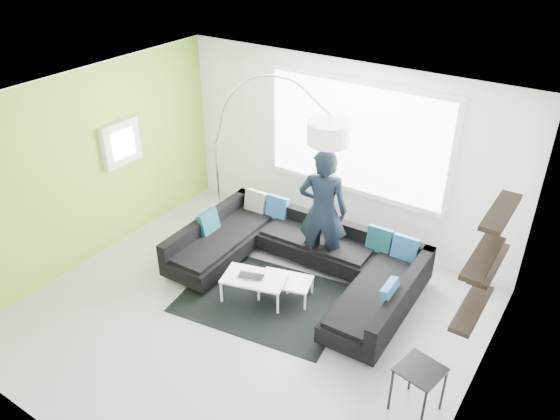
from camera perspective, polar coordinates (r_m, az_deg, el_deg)
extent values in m
plane|color=#95949A|center=(7.23, -3.48, -11.14)|extent=(5.50, 5.50, 0.00)
cube|color=white|center=(8.28, 6.65, 5.94)|extent=(5.50, 0.04, 2.80)
cube|color=white|center=(5.07, -21.63, -13.97)|extent=(5.50, 0.04, 2.80)
cube|color=white|center=(8.19, -19.46, 4.05)|extent=(0.04, 5.00, 2.80)
cube|color=white|center=(5.47, 20.17, -9.95)|extent=(0.04, 5.00, 2.80)
cube|color=silver|center=(5.79, -4.33, 10.23)|extent=(5.50, 5.00, 0.04)
cube|color=#7FB72D|center=(8.18, -19.41, 4.03)|extent=(0.01, 5.00, 2.80)
cube|color=white|center=(8.05, 7.91, 7.45)|extent=(2.96, 0.06, 1.68)
cube|color=white|center=(8.39, -16.24, 6.72)|extent=(0.12, 0.66, 0.66)
cube|color=black|center=(5.64, 20.75, -4.98)|extent=(0.20, 1.24, 0.95)
cube|color=black|center=(7.70, 1.64, -6.49)|extent=(3.31, 2.10, 0.34)
cube|color=black|center=(7.52, 1.67, -4.65)|extent=(3.31, 2.10, 0.26)
cube|color=navy|center=(7.50, 1.68, -4.32)|extent=(2.93, 0.24, 0.36)
cube|color=black|center=(7.50, -1.69, -9.27)|extent=(2.37, 1.87, 0.01)
cube|color=silver|center=(7.41, -1.04, -8.09)|extent=(1.21, 0.90, 0.35)
cube|color=black|center=(6.14, 14.14, -17.73)|extent=(0.51, 0.51, 0.59)
imported|color=black|center=(7.60, 4.50, -0.14)|extent=(0.99, 0.91, 1.89)
imported|color=black|center=(7.27, -3.16, -7.14)|extent=(0.47, 0.43, 0.03)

